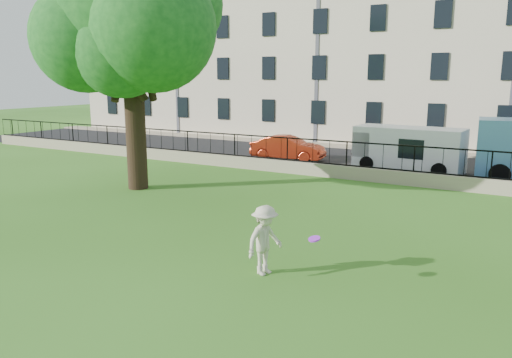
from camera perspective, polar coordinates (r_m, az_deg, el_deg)
The scene contains 11 objects.
ground at distance 12.94m, azimuth -8.06°, elevation -9.25°, with size 120.00×120.00×0.00m, color #316518.
retaining_wall at distance 23.19m, azimuth 10.25°, elevation 0.77°, with size 50.00×0.40×0.60m, color gray.
iron_railing at distance 23.04m, azimuth 10.32°, elevation 2.85°, with size 50.00×0.05×1.13m.
street at distance 27.65m, azimuth 13.47°, elevation 1.75°, with size 60.00×9.00×0.01m, color black.
sidewalk at distance 32.62m, azimuth 16.05°, elevation 3.18°, with size 60.00×1.40×0.12m, color gray.
building_row at distance 37.91m, azimuth 18.75°, elevation 14.53°, with size 56.40×10.40×13.80m.
tree at distance 21.26m, azimuth -14.33°, elevation 17.55°, with size 8.27×6.47×10.35m.
man at distance 11.74m, azimuth 1.02°, elevation -7.00°, with size 1.08×0.62×1.67m, color beige.
frisbee at distance 11.15m, azimuth 6.68°, elevation -6.80°, with size 0.27×0.27×0.03m, color #A929E9.
red_sedan at distance 27.98m, azimuth 3.65°, elevation 3.55°, with size 1.43×4.11×1.35m, color #B22F15.
white_van at distance 25.76m, azimuth 17.05°, elevation 3.28°, with size 5.14×2.01×2.16m, color white.
Camera 1 is at (7.46, -9.53, 4.58)m, focal length 35.00 mm.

